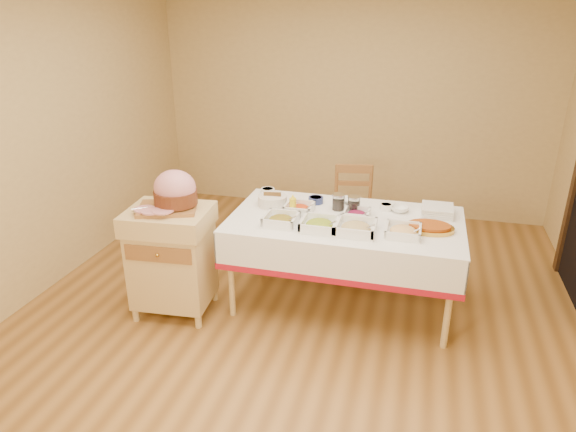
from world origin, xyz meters
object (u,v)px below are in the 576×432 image
object	(u,v)px
dining_table	(345,237)
plate_stack	(437,210)
dining_chair	(353,210)
preserve_jar_right	(354,205)
butcher_cart	(172,255)
preserve_jar_left	(338,203)
ham_on_board	(174,193)
bread_basket	(272,200)
mustard_bottle	(293,205)
brass_platter	(429,227)

from	to	relation	value
dining_table	plate_stack	size ratio (longest dim) A/B	7.43
dining_chair	preserve_jar_right	xyz separation A→B (m)	(0.11, -0.82, 0.37)
butcher_cart	preserve_jar_left	bearing A→B (deg)	28.39
ham_on_board	preserve_jar_left	size ratio (longest dim) A/B	3.38
dining_table	ham_on_board	size ratio (longest dim) A/B	3.97
ham_on_board	plate_stack	world-z (taller)	ham_on_board
ham_on_board	preserve_jar_right	bearing A→B (deg)	24.84
preserve_jar_right	bread_basket	world-z (taller)	preserve_jar_right
butcher_cart	plate_stack	bearing A→B (deg)	20.51
dining_table	bread_basket	size ratio (longest dim) A/B	7.51
mustard_bottle	preserve_jar_left	bearing A→B (deg)	30.86
preserve_jar_left	plate_stack	world-z (taller)	preserve_jar_left
preserve_jar_right	bread_basket	size ratio (longest dim) A/B	0.55
butcher_cart	bread_basket	world-z (taller)	butcher_cart
bread_basket	plate_stack	xyz separation A→B (m)	(1.34, 0.14, -0.01)
dining_chair	dining_table	bearing A→B (deg)	-85.86
mustard_bottle	brass_platter	distance (m)	1.07
dining_table	butcher_cart	world-z (taller)	butcher_cart
plate_stack	mustard_bottle	bearing A→B (deg)	-165.28
ham_on_board	mustard_bottle	size ratio (longest dim) A/B	2.65
dining_table	dining_chair	bearing A→B (deg)	94.14
dining_chair	plate_stack	world-z (taller)	dining_chair
butcher_cart	dining_chair	size ratio (longest dim) A/B	1.00
preserve_jar_left	preserve_jar_right	world-z (taller)	preserve_jar_left
ham_on_board	plate_stack	distance (m)	2.08
dining_table	dining_chair	xyz separation A→B (m)	(-0.07, 0.98, -0.14)
ham_on_board	brass_platter	size ratio (longest dim) A/B	1.25
butcher_cart	mustard_bottle	bearing A→B (deg)	27.41
preserve_jar_left	preserve_jar_right	size ratio (longest dim) A/B	1.01
preserve_jar_left	preserve_jar_right	bearing A→B (deg)	-8.13
ham_on_board	bread_basket	size ratio (longest dim) A/B	1.89
plate_stack	brass_platter	xyz separation A→B (m)	(-0.06, -0.33, -0.01)
bread_basket	butcher_cart	bearing A→B (deg)	-137.27
butcher_cart	preserve_jar_right	size ratio (longest dim) A/B	6.58
preserve_jar_right	ham_on_board	bearing A→B (deg)	-155.16
preserve_jar_left	bread_basket	distance (m)	0.55
preserve_jar_right	butcher_cart	bearing A→B (deg)	-154.63
butcher_cart	bread_basket	size ratio (longest dim) A/B	3.64
plate_stack	dining_chair	bearing A→B (deg)	137.41
plate_stack	brass_platter	size ratio (longest dim) A/B	0.67
preserve_jar_right	plate_stack	xyz separation A→B (m)	(0.66, 0.11, -0.02)
dining_chair	bread_basket	size ratio (longest dim) A/B	3.63
dining_table	preserve_jar_left	size ratio (longest dim) A/B	13.44
mustard_bottle	plate_stack	bearing A→B (deg)	14.72
preserve_jar_left	plate_stack	xyz separation A→B (m)	(0.79, 0.09, -0.02)
preserve_jar_left	mustard_bottle	xyz separation A→B (m)	(-0.34, -0.20, 0.02)
butcher_cart	mustard_bottle	size ratio (longest dim) A/B	5.11
bread_basket	dining_table	bearing A→B (deg)	-11.50
preserve_jar_right	dining_table	bearing A→B (deg)	-103.60
brass_platter	dining_table	bearing A→B (deg)	174.77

